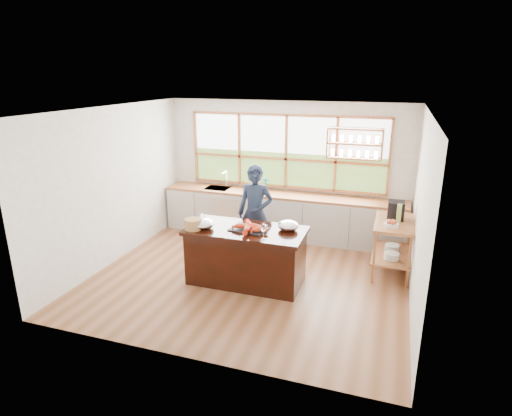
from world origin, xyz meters
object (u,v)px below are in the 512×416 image
at_px(cook, 255,213).
at_px(island, 246,255).
at_px(wicker_basket, 193,224).
at_px(espresso_machine, 396,210).

bearing_deg(cook, island, -84.04).
xyz_separation_m(cook, wicker_basket, (-0.63, -1.16, 0.12)).
distance_m(island, espresso_machine, 2.59).
bearing_deg(wicker_basket, island, 18.50).
height_order(island, cook, cook).
height_order(espresso_machine, wicker_basket, espresso_machine).
bearing_deg(wicker_basket, espresso_machine, 26.95).
bearing_deg(island, wicker_basket, -161.50).
bearing_deg(espresso_machine, wicker_basket, -154.32).
bearing_deg(cook, espresso_machine, 5.21).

